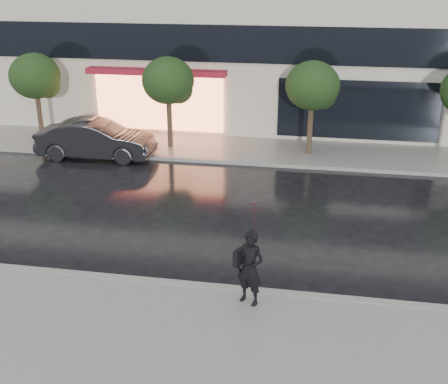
# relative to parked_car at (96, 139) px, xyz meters

# --- Properties ---
(ground) EXTENTS (120.00, 120.00, 0.00)m
(ground) POSITION_rel_parked_car_xyz_m (5.70, -8.30, -0.79)
(ground) COLOR black
(ground) RESTS_ON ground
(sidewalk_near) EXTENTS (60.00, 4.50, 0.12)m
(sidewalk_near) POSITION_rel_parked_car_xyz_m (5.70, -11.55, -0.73)
(sidewalk_near) COLOR slate
(sidewalk_near) RESTS_ON ground
(sidewalk_far) EXTENTS (60.00, 3.50, 0.12)m
(sidewalk_far) POSITION_rel_parked_car_xyz_m (5.70, 1.95, -0.73)
(sidewalk_far) COLOR slate
(sidewalk_far) RESTS_ON ground
(curb_near) EXTENTS (60.00, 0.25, 0.14)m
(curb_near) POSITION_rel_parked_car_xyz_m (5.70, -9.30, -0.72)
(curb_near) COLOR gray
(curb_near) RESTS_ON ground
(curb_far) EXTENTS (60.00, 0.25, 0.14)m
(curb_far) POSITION_rel_parked_car_xyz_m (5.70, 0.20, -0.72)
(curb_far) COLOR gray
(curb_far) RESTS_ON ground
(tree_far_west) EXTENTS (2.20, 2.20, 3.99)m
(tree_far_west) POSITION_rel_parked_car_xyz_m (-3.24, 1.73, 2.13)
(tree_far_west) COLOR #33261C
(tree_far_west) RESTS_ON ground
(tree_mid_west) EXTENTS (2.20, 2.20, 3.99)m
(tree_mid_west) POSITION_rel_parked_car_xyz_m (2.76, 1.73, 2.13)
(tree_mid_west) COLOR #33261C
(tree_mid_west) RESTS_ON ground
(tree_mid_east) EXTENTS (2.20, 2.20, 3.99)m
(tree_mid_east) POSITION_rel_parked_car_xyz_m (8.76, 1.73, 2.13)
(tree_mid_east) COLOR #33261C
(tree_mid_east) RESTS_ON ground
(parked_car) EXTENTS (4.86, 1.80, 1.59)m
(parked_car) POSITION_rel_parked_car_xyz_m (0.00, 0.00, 0.00)
(parked_car) COLOR black
(parked_car) RESTS_ON ground
(pedestrian_with_umbrella) EXTENTS (1.35, 1.36, 2.59)m
(pedestrian_with_umbrella) POSITION_rel_parked_car_xyz_m (7.74, -9.85, 1.01)
(pedestrian_with_umbrella) COLOR black
(pedestrian_with_umbrella) RESTS_ON sidewalk_near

